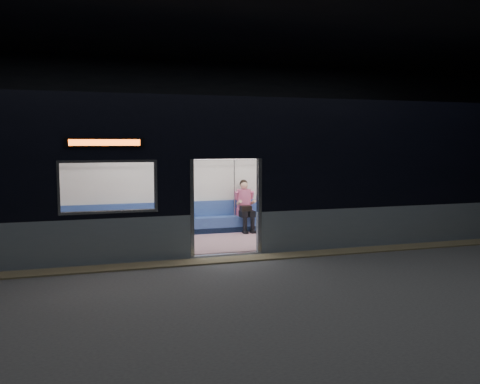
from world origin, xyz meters
name	(u,v)px	position (x,y,z in m)	size (l,w,h in m)	color
station_floor	(241,267)	(0.00, 0.00, -0.01)	(24.00, 14.00, 0.01)	#47494C
station_envelope	(241,74)	(0.00, 0.00, 3.66)	(24.00, 14.00, 5.00)	black
tactile_strip	(233,259)	(0.00, 0.55, 0.01)	(22.80, 0.50, 0.03)	#8C7F59
metro_car	(209,165)	(0.00, 2.54, 1.85)	(18.00, 3.04, 3.35)	gray
passenger	(245,203)	(1.21, 3.55, 0.80)	(0.44, 0.71, 1.37)	black
handbag	(246,208)	(1.17, 3.32, 0.68)	(0.27, 0.23, 0.14)	black
transit_map	(365,175)	(5.00, 3.85, 1.45)	(0.93, 0.03, 0.60)	white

